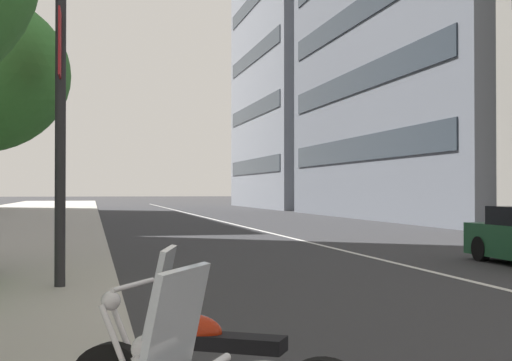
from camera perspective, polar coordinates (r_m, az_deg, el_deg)
name	(u,v)px	position (r m, az deg, el deg)	size (l,w,h in m)	color
lane_centre_stripe	(231,224)	(37.64, -1.98, -3.47)	(110.00, 0.16, 0.01)	silver
street_lamp_with_banners	(77,13)	(12.77, -14.13, 12.90)	(1.26, 1.99, 7.81)	#232326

